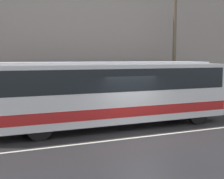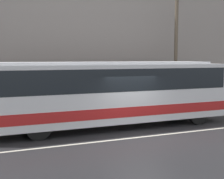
{
  "view_description": "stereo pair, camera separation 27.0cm",
  "coord_description": "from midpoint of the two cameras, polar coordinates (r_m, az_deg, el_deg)",
  "views": [
    {
      "loc": [
        -6.38,
        -11.22,
        3.29
      ],
      "look_at": [
        -0.4,
        2.29,
        1.81
      ],
      "focal_mm": 50.0,
      "sensor_mm": 36.0,
      "label": 1
    },
    {
      "loc": [
        -6.13,
        -11.33,
        3.29
      ],
      "look_at": [
        -0.4,
        2.29,
        1.81
      ],
      "focal_mm": 50.0,
      "sensor_mm": 36.0,
      "label": 2
    }
  ],
  "objects": [
    {
      "name": "lane_stripe",
      "position": [
        13.3,
        6.07,
        -8.62
      ],
      "size": [
        54.0,
        0.14,
        0.01
      ],
      "color": "beige",
      "rests_on": "ground_plane"
    },
    {
      "name": "utility_pole_near",
      "position": [
        19.66,
        11.99,
        7.07
      ],
      "size": [
        0.22,
        0.22,
        7.35
      ],
      "color": "brown",
      "rests_on": "sidewalk"
    },
    {
      "name": "transit_bus",
      "position": [
        14.81,
        0.1,
        -0.2
      ],
      "size": [
        11.9,
        2.51,
        3.13
      ],
      "color": "silver",
      "rests_on": "ground_plane"
    },
    {
      "name": "sidewalk",
      "position": [
        17.95,
        -2.06,
        -4.65
      ],
      "size": [
        60.0,
        2.49,
        0.13
      ],
      "color": "#A09E99",
      "rests_on": "ground_plane"
    },
    {
      "name": "ground_plane",
      "position": [
        13.3,
        6.07,
        -8.64
      ],
      "size": [
        60.0,
        60.0,
        0.0
      ],
      "primitive_type": "plane",
      "color": "#262628"
    },
    {
      "name": "building_facade",
      "position": [
        19.11,
        -3.63,
        12.93
      ],
      "size": [
        60.0,
        0.35,
        11.8
      ],
      "color": "gray",
      "rests_on": "ground_plane"
    }
  ]
}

